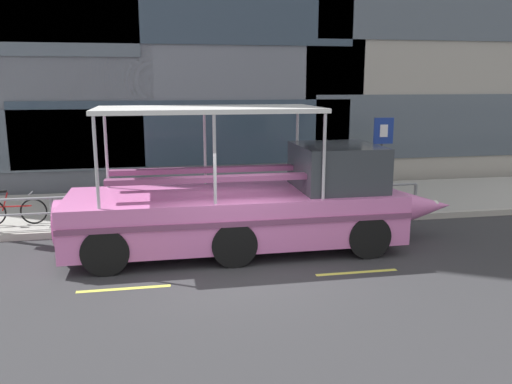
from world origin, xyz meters
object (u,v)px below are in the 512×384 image
leaned_bicycle (13,211)px  pedestrian_near_bow (325,175)px  parking_sign (382,148)px  duck_tour_boat (258,205)px

leaned_bicycle → pedestrian_near_bow: bearing=2.9°
parking_sign → duck_tour_boat: size_ratio=0.29×
leaned_bicycle → pedestrian_near_bow: pedestrian_near_bow is taller
parking_sign → pedestrian_near_bow: bearing=155.2°
duck_tour_boat → pedestrian_near_bow: duck_tour_boat is taller
pedestrian_near_bow → leaned_bicycle: bearing=-177.1°
duck_tour_boat → pedestrian_near_bow: bearing=48.7°
pedestrian_near_bow → parking_sign: bearing=-24.8°
parking_sign → duck_tour_boat: bearing=-150.4°
parking_sign → duck_tour_boat: duck_tour_boat is taller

